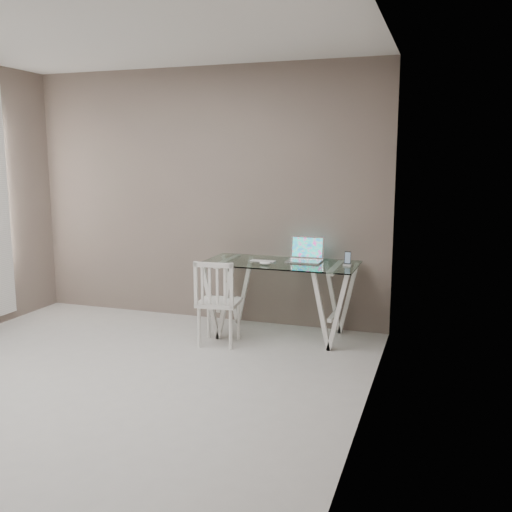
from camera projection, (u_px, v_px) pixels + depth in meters
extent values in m
plane|color=#B4B1AC|center=(87.00, 395.00, 4.26)|extent=(4.50, 4.50, 0.00)
cube|color=white|center=(67.00, 14.00, 3.81)|extent=(4.00, 4.50, 0.02)
cube|color=#6D5E56|center=(205.00, 196.00, 6.14)|extent=(4.00, 0.02, 2.70)
cube|color=#6D5E56|center=(361.00, 226.00, 3.41)|extent=(0.02, 4.50, 2.70)
cube|color=silver|center=(280.00, 263.00, 5.57)|extent=(1.50, 0.70, 0.01)
cube|color=white|center=(228.00, 296.00, 5.80)|extent=(0.24, 0.62, 0.72)
cube|color=white|center=(335.00, 305.00, 5.46)|extent=(0.24, 0.62, 0.72)
cube|color=white|center=(219.00, 302.00, 5.39)|extent=(0.41, 0.41, 0.04)
cylinder|color=white|center=(199.00, 327.00, 5.32)|extent=(0.03, 0.03, 0.38)
cylinder|color=white|center=(231.00, 329.00, 5.25)|extent=(0.03, 0.03, 0.38)
cylinder|color=white|center=(209.00, 319.00, 5.61)|extent=(0.03, 0.03, 0.38)
cylinder|color=white|center=(239.00, 320.00, 5.54)|extent=(0.03, 0.03, 0.38)
cube|color=white|center=(214.00, 285.00, 5.19)|extent=(0.38, 0.07, 0.42)
cube|color=silver|center=(304.00, 261.00, 5.59)|extent=(0.34, 0.23, 0.01)
cube|color=#19D899|center=(307.00, 247.00, 5.69)|extent=(0.34, 0.05, 0.22)
cube|color=silver|center=(263.00, 261.00, 5.61)|extent=(0.26, 0.11, 0.01)
ellipsoid|color=white|center=(265.00, 263.00, 5.43)|extent=(0.11, 0.06, 0.03)
cube|color=white|center=(347.00, 265.00, 5.39)|extent=(0.07, 0.07, 0.02)
cube|color=black|center=(348.00, 258.00, 5.39)|extent=(0.06, 0.03, 0.12)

